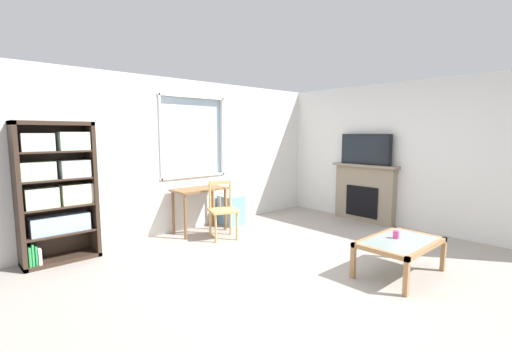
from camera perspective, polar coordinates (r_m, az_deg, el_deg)
ground at (r=4.52m, az=7.30°, el=-14.73°), size 6.54×6.05×0.02m
wall_back_with_window at (r=6.14m, az=-10.81°, el=2.94°), size 5.54×0.15×2.54m
wall_right at (r=6.63m, az=23.54°, el=3.07°), size 0.12×5.25×2.54m
bookshelf at (r=5.14m, az=-29.73°, el=-1.67°), size 0.90×0.38×1.80m
desk_under_window at (r=5.90m, az=-9.19°, el=-3.22°), size 0.88×0.47×0.75m
wooden_chair at (r=5.57m, az=-5.47°, el=-5.40°), size 0.53×0.52×0.90m
plastic_drawer_unit at (r=6.42m, az=-4.06°, el=-5.55°), size 0.35×0.40×0.53m
fireplace at (r=6.90m, az=17.25°, el=-2.62°), size 0.26×1.27×1.08m
tv at (r=6.80m, az=17.43°, el=4.17°), size 0.06×1.00×0.56m
coffee_table at (r=4.50m, az=22.41°, el=-10.30°), size 1.04×0.67×0.42m
sippy_cup at (r=4.53m, az=21.85°, el=-8.83°), size 0.07×0.07×0.09m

